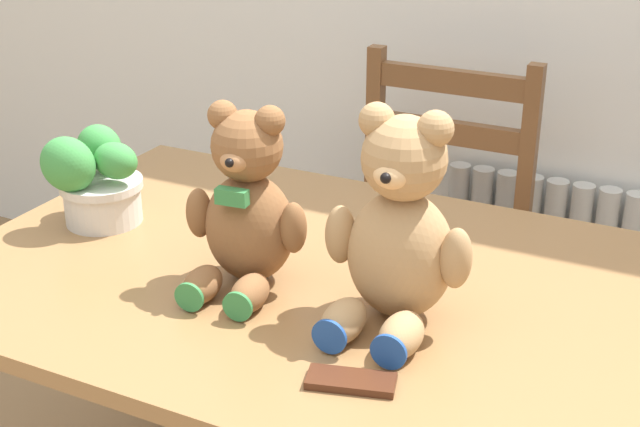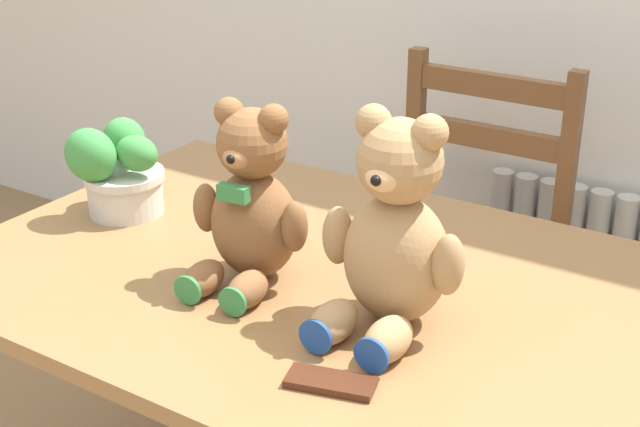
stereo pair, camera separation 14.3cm
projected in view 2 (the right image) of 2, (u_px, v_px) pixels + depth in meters
radiator at (588, 295)px, 2.47m from camera, size 0.62×0.10×0.56m
dining_table at (321, 323)px, 1.59m from camera, size 1.29×0.87×0.73m
wooden_chair_behind at (461, 243)px, 2.27m from camera, size 0.46×0.39×0.91m
teddy_bear_left at (251, 205)px, 1.49m from camera, size 0.22×0.23×0.31m
teddy_bear_right at (394, 236)px, 1.35m from camera, size 0.24×0.24×0.35m
potted_plant at (118, 171)px, 1.76m from camera, size 0.17×0.18×0.19m
chocolate_bar at (331, 382)px, 1.24m from camera, size 0.13×0.08×0.01m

